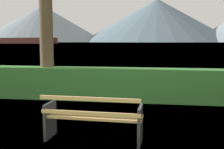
% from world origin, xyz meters
% --- Properties ---
extents(ground_plane, '(1400.00, 1400.00, 0.00)m').
position_xyz_m(ground_plane, '(0.00, 0.00, 0.00)').
color(ground_plane, olive).
extents(water_surface, '(620.00, 620.00, 0.00)m').
position_xyz_m(water_surface, '(0.00, 309.31, 0.00)').
color(water_surface, '#6B8EA3').
rests_on(water_surface, ground_plane).
extents(park_bench, '(1.80, 0.64, 0.87)m').
position_xyz_m(park_bench, '(-0.00, -0.06, 0.43)').
color(park_bench, tan).
rests_on(park_bench, ground_plane).
extents(hedge_row, '(11.31, 0.69, 1.00)m').
position_xyz_m(hedge_row, '(0.00, 3.54, 0.50)').
color(hedge_row, '#387A33').
rests_on(hedge_row, ground_plane).
extents(cargo_ship_large, '(85.70, 35.30, 14.08)m').
position_xyz_m(cargo_ship_large, '(-123.40, 209.68, 3.94)').
color(cargo_ship_large, '#471E19').
rests_on(cargo_ship_large, water_surface).
extents(distant_hills, '(708.62, 321.30, 88.61)m').
position_xyz_m(distant_hills, '(-8.33, 576.35, 41.46)').
color(distant_hills, gray).
rests_on(distant_hills, ground_plane).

